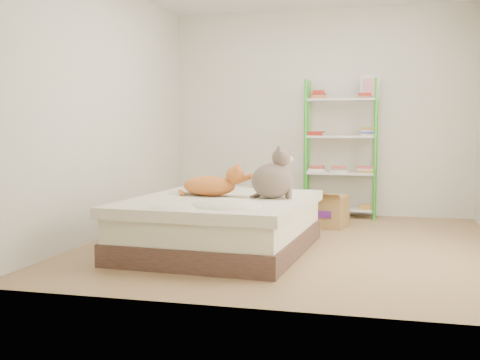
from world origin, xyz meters
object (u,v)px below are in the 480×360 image
(shelf_unit, at_px, (341,154))
(grey_cat, at_px, (272,173))
(bed, at_px, (221,224))
(orange_cat, at_px, (209,183))
(white_bin, at_px, (231,202))
(cardboard_box, at_px, (323,211))

(shelf_unit, bearing_deg, grey_cat, -100.33)
(bed, bearing_deg, shelf_unit, 72.99)
(orange_cat, xyz_separation_m, grey_cat, (0.60, -0.06, 0.11))
(bed, height_order, white_bin, bed)
(cardboard_box, relative_size, white_bin, 1.38)
(shelf_unit, height_order, white_bin, shelf_unit)
(bed, xyz_separation_m, shelf_unit, (0.87, 2.36, 0.55))
(grey_cat, xyz_separation_m, shelf_unit, (0.42, 2.28, 0.08))
(orange_cat, distance_m, shelf_unit, 2.46)
(cardboard_box, bearing_deg, white_bin, 169.64)
(shelf_unit, bearing_deg, cardboard_box, -99.05)
(cardboard_box, xyz_separation_m, white_bin, (-1.19, 0.45, 0.01))
(grey_cat, height_order, white_bin, grey_cat)
(white_bin, bearing_deg, cardboard_box, -20.58)
(bed, height_order, orange_cat, orange_cat)
(shelf_unit, xyz_separation_m, white_bin, (-1.32, -0.35, -0.59))
(grey_cat, bearing_deg, bed, 82.31)
(bed, xyz_separation_m, white_bin, (-0.45, 2.00, -0.05))
(grey_cat, distance_m, cardboard_box, 1.60)
(grey_cat, bearing_deg, shelf_unit, -27.02)
(white_bin, bearing_deg, orange_cat, -81.02)
(bed, relative_size, orange_cat, 3.39)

